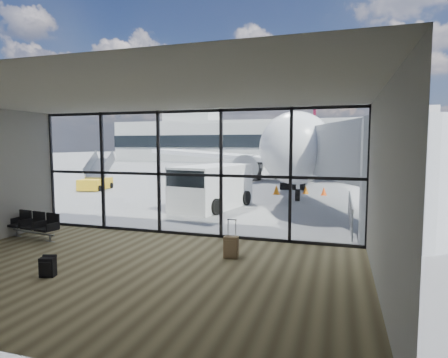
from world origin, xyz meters
The scene contains 22 objects.
ground centered at (0.00, 40.00, 0.00)m, with size 220.00×220.00×0.00m, color slate.
lounge_shell centered at (0.00, -4.80, 2.65)m, with size 12.02×8.01×4.51m.
glass_curtain_wall centered at (0.00, 0.00, 2.25)m, with size 12.10×0.12×4.50m.
jet_bridge centered at (4.90, 7.07, 2.76)m, with size 8.00×16.50×4.33m.
apron_railing centered at (5.60, 3.50, 0.72)m, with size 0.06×5.46×1.11m.
far_terminal centered at (-0.59, 61.97, 4.21)m, with size 80.00×12.20×11.00m.
tree_0 centered at (-45.00, 72.00, 4.63)m, with size 4.95×4.95×7.12m.
tree_1 centered at (-39.00, 72.00, 5.25)m, with size 5.61×5.61×8.07m.
tree_2 centered at (-33.00, 72.00, 5.88)m, with size 6.27×6.27×9.03m.
tree_3 centered at (-27.00, 72.00, 4.63)m, with size 4.95×4.95×7.12m.
tree_4 centered at (-21.00, 72.00, 5.25)m, with size 5.61×5.61×8.07m.
tree_5 centered at (-15.00, 72.00, 5.88)m, with size 6.27×6.27×9.03m.
seating_row centered at (-4.98, -2.01, 0.51)m, with size 2.08×0.88×0.92m.
backpack centered at (-1.70, -5.04, 0.26)m, with size 0.40×0.39×0.54m.
suitcase centered at (2.21, -2.23, 0.34)m, with size 0.43×0.33×1.12m.
airliner centered at (2.28, 24.40, 3.03)m, with size 33.38×38.66×9.95m.
service_van centered at (-1.16, 5.76, 1.14)m, with size 3.25×5.43×2.21m.
belt_loader centered at (-2.97, 20.80, 0.65)m, with size 2.57×4.41×1.92m.
mobile_stairs centered at (-11.96, 10.97, 0.54)m, with size 2.10×3.40×2.24m.
traffic_cone_a centered at (1.16, 12.22, 0.31)m, with size 0.45×0.45×0.65m.
traffic_cone_b centered at (3.00, 13.07, 0.27)m, with size 0.39×0.39×0.56m.
traffic_cone_c centered at (4.19, 12.66, 0.26)m, with size 0.38×0.38×0.54m.
Camera 1 is at (5.14, -12.35, 3.26)m, focal length 30.00 mm.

